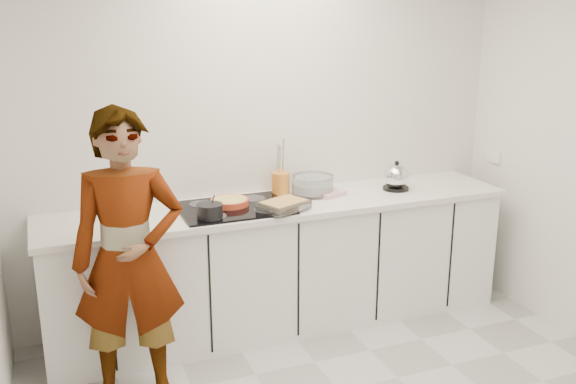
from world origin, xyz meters
name	(u,v)px	position (x,y,z in m)	size (l,w,h in m)	color
wall_back	(266,138)	(0.00, 1.60, 1.30)	(3.60, 0.00, 2.60)	white
base_cabinets	(283,267)	(0.00, 1.28, 0.43)	(3.20, 0.58, 0.87)	white
countertop	(282,205)	(0.00, 1.28, 0.89)	(3.24, 0.64, 0.04)	white
hob	(234,208)	(-0.35, 1.26, 0.92)	(0.72, 0.54, 0.01)	black
tart_dish	(230,202)	(-0.36, 1.31, 0.95)	(0.27, 0.27, 0.04)	#CE4326
saucepan	(210,211)	(-0.56, 1.09, 0.97)	(0.19, 0.19, 0.15)	black
baking_dish	(284,205)	(-0.06, 1.09, 0.96)	(0.36, 0.32, 0.06)	silver
mixing_bowl	(313,185)	(0.27, 1.39, 0.97)	(0.38, 0.38, 0.14)	silver
tea_towel	(330,193)	(0.37, 1.31, 0.93)	(0.20, 0.14, 0.03)	white
kettle	(396,177)	(0.89, 1.28, 1.00)	(0.22, 0.22, 0.22)	black
utensil_crock	(281,183)	(0.06, 1.47, 0.99)	(0.13, 0.13, 0.16)	orange
cook	(129,260)	(-1.11, 0.77, 0.85)	(0.62, 0.41, 1.70)	white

